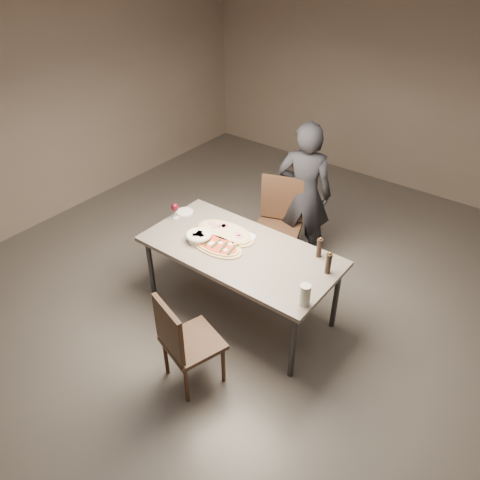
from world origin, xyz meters
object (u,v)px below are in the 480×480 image
Objects in this scene: chair_far at (279,219)px; ham_pizza at (226,232)px; bread_basket at (199,236)px; carafe at (305,295)px; dining_table at (240,254)px; zucchini_pizza at (217,245)px; diner at (304,194)px; pepper_mill_left at (319,248)px; chair_near at (183,339)px.

ham_pizza is at bearing 62.71° from chair_far.
bread_basket is 1.30× the size of carafe.
bread_basket is 1.22m from carafe.
dining_table is 7.63× the size of bread_basket.
ham_pizza is 1.16m from carafe.
carafe is (1.09, -0.38, 0.07)m from ham_pizza.
carafe reaches higher than zucchini_pizza.
diner is at bearing 90.96° from dining_table.
carafe is 0.11× the size of diner.
pepper_mill_left is 0.64m from carafe.
carafe is at bearing -30.72° from zucchini_pizza.
bread_basket is 0.24× the size of chair_far.
dining_table is 1.80× the size of chair_far.
carafe is 0.18× the size of chair_far.
chair_far is (0.03, 0.99, -0.20)m from zucchini_pizza.
diner reaches higher than chair_far.
chair_far is at bearing 103.57° from ham_pizza.
ham_pizza is 0.62× the size of chair_far.
carafe is at bearing 63.22° from chair_near.
bread_basket reaches higher than ham_pizza.
zucchini_pizza is at bearing 59.25° from diner.
bread_basket is 1.31m from diner.
zucchini_pizza is 0.92m from pepper_mill_left.
ham_pizza is 0.81m from chair_far.
diner reaches higher than bread_basket.
ham_pizza is 1.18m from chair_near.
chair_far reaches higher than dining_table.
dining_table is 0.91m from chair_far.
dining_table is 2.89× the size of ham_pizza.
pepper_mill_left is (0.99, 0.46, 0.04)m from bread_basket.
ham_pizza is (-0.26, 0.11, 0.07)m from dining_table.
chair_far is (0.10, 0.77, -0.20)m from ham_pizza.
chair_far is (-0.16, 0.89, -0.13)m from dining_table.
pepper_mill_left is 1.40m from chair_near.
carafe is (0.21, -0.60, -0.00)m from pepper_mill_left.
dining_table is 0.29m from ham_pizza.
ham_pizza reaches higher than dining_table.
carafe is (0.83, -0.27, 0.15)m from dining_table.
pepper_mill_left is 0.23× the size of chair_near.
bread_basket is at bearing -155.12° from pepper_mill_left.
chair_near is at bearing 72.21° from diner.
bread_basket is (-0.19, -0.03, 0.03)m from zucchini_pizza.
diner is at bearing 112.53° from chair_near.
diner is (0.24, 1.02, 0.03)m from ham_pizza.
chair_far reaches higher than ham_pizza.
zucchini_pizza reaches higher than ham_pizza.
diner is at bearing 121.11° from carafe.
ham_pizza is at bearing 129.09° from chair_near.
chair_near is (-0.67, -0.68, -0.34)m from carafe.
carafe is at bearing -70.39° from pepper_mill_left.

